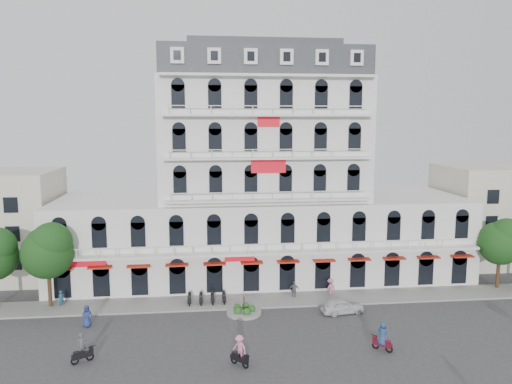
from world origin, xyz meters
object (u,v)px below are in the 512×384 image
object	(u,v)px
rider_west	(82,349)
rider_center	(239,349)
parked_car	(342,306)
rider_east	(383,336)

from	to	relation	value
rider_west	rider_center	bearing A→B (deg)	-38.78
parked_car	rider_east	xyz separation A→B (m)	(0.95, -7.69, 0.50)
rider_west	rider_east	world-z (taller)	rider_east
rider_west	parked_car	bearing A→B (deg)	-11.52
rider_east	rider_west	bearing A→B (deg)	42.86
parked_car	rider_east	size ratio (longest dim) A/B	1.71
rider_west	rider_center	size ratio (longest dim) A/B	0.95
rider_west	rider_east	xyz separation A→B (m)	(22.39, -0.53, 0.16)
parked_car	rider_center	distance (m)	13.48
parked_car	rider_west	bearing A→B (deg)	100.57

